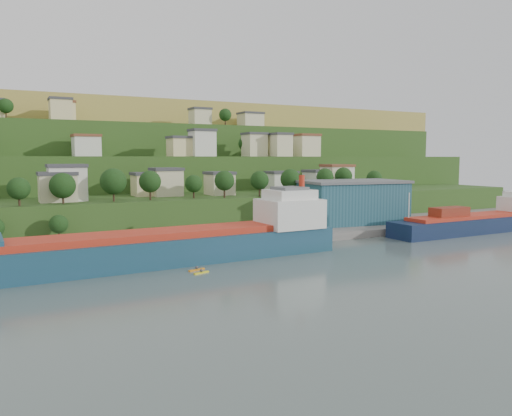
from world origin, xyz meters
TOP-DOWN VIEW (x-y plane):
  - ground at (0.00, 0.00)m, footprint 500.00×500.00m
  - quay at (20.00, 28.00)m, footprint 220.00×26.00m
  - hillside at (0.02, 168.72)m, footprint 360.00×210.87m
  - cargo_ship_near at (-14.31, 8.72)m, footprint 77.26×15.01m
  - cargo_ship_far at (76.76, 8.81)m, footprint 57.17×10.19m
  - warehouse at (48.22, 31.00)m, footprint 33.02×22.51m
  - dinghy at (-43.59, 17.26)m, footprint 4.32×2.13m
  - kayak_orange at (-13.55, -0.52)m, footprint 3.52×1.52m
  - kayak_yellow at (-13.61, -3.18)m, footprint 3.28×1.51m

SIDE VIEW (x-z plane):
  - ground at x=0.00m, z-range 0.00..0.00m
  - quay at x=20.00m, z-range -2.00..2.00m
  - hillside at x=0.02m, z-range -47.93..48.07m
  - kayak_yellow at x=-13.61m, z-range -0.17..0.65m
  - kayak_orange at x=-13.55m, z-range -0.18..0.69m
  - dinghy at x=-43.59m, z-range 1.20..2.03m
  - cargo_ship_far at x=76.76m, z-range -5.30..10.20m
  - cargo_ship_near at x=-14.31m, z-range -6.72..13.03m
  - warehouse at x=48.22m, z-range 2.03..14.83m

